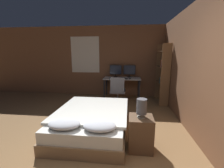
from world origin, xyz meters
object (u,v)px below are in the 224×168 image
Objects in this scene: nightstand at (141,133)px; computer_mouse at (130,79)px; desk at (122,80)px; monitor_left at (116,70)px; bedside_lamp at (142,107)px; bookshelf at (163,72)px; monitor_right at (129,70)px; bed at (92,121)px; keyboard at (122,79)px; office_chair at (118,93)px.

computer_mouse is (-0.18, 2.87, 0.49)m from nightstand.
monitor_left reaches higher than desk.
computer_mouse is at bearing -39.28° from monitor_left.
computer_mouse reaches higher than nightstand.
desk is at bearing 98.64° from bedside_lamp.
bookshelf reaches higher than nightstand.
bedside_lamp is at bearing -86.48° from monitor_right.
keyboard is at bearing 77.70° from bed.
keyboard reaches higher than desk.
bed is 3.03m from monitor_right.
office_chair is (-0.11, -0.79, -0.28)m from desk.
computer_mouse is (0.56, -0.46, -0.24)m from monitor_left.
monitor_left is at bearing 139.13° from desk.
computer_mouse is 0.04× the size of bookshelf.
bed is 3.24× the size of nightstand.
bed is at bearing -131.31° from bookshelf.
nightstand is 1.47× the size of keyboard.
desk is (0.52, 2.59, 0.42)m from bed.
monitor_left is 0.49× the size of office_chair.
office_chair is (-0.58, 2.30, -0.40)m from bedside_lamp.
bookshelf is at bearing -31.39° from monitor_right.
desk is at bearing 78.75° from bed.
monitor_right reaches higher than bed.
bedside_lamp reaches higher than bed.
desk is at bearing 82.36° from office_chair.
monitor_left is (-0.74, 3.33, 0.24)m from bedside_lamp.
desk is 0.50m from monitor_left.
bed is at bearing -95.06° from monitor_left.
monitor_right is 0.59m from keyboard.
keyboard is 0.29m from computer_mouse.
nightstand is at bearing -80.69° from keyboard.
office_chair is (0.16, -1.02, -0.64)m from monitor_left.
bookshelf is (1.64, -0.67, 0.05)m from monitor_left.
bookshelf reaches higher than keyboard.
bed is 1.23m from bedside_lamp.
bedside_lamp reaches higher than keyboard.
office_chair is at bearing -166.82° from bookshelf.
bed is 1.85m from office_chair.
keyboard is 0.44× the size of office_chair.
desk is 3.36× the size of keyboard.
keyboard is at bearing -180.00° from computer_mouse.
desk is at bearing 98.64° from nightstand.
monitor_left and monitor_right have the same top height.
bookshelf is (1.37, -0.44, 0.40)m from desk.
monitor_left is 1.77m from bookshelf.
bed is at bearing -105.48° from monitor_right.
monitor_right is at bearing 93.52° from nightstand.
nightstand is 2.91m from bookshelf.
monitor_right reaches higher than office_chair.
bookshelf is at bearing -11.42° from computer_mouse.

